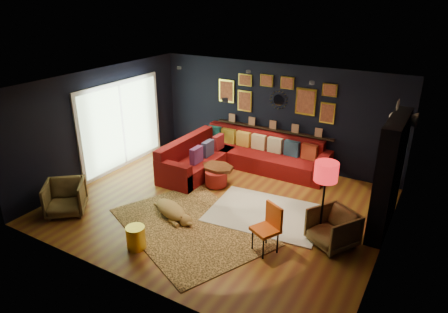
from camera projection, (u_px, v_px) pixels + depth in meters
The scene contains 20 objects.
floor at pixel (219, 206), 8.47m from camera, with size 6.50×6.50×0.00m, color brown.
room_walls at pixel (219, 135), 7.86m from camera, with size 6.50×6.50×6.50m.
sectional at pixel (235, 158), 10.07m from camera, with size 3.41×2.69×0.86m.
ledge at pixel (273, 129), 10.25m from camera, with size 3.20×0.12×0.04m, color black.
gallery_wall at pixel (275, 95), 9.94m from camera, with size 3.15×0.04×1.02m.
sunburst_mirror at pixel (279, 100), 9.93m from camera, with size 0.47×0.16×0.47m.
fireplace at pixel (388, 179), 7.35m from camera, with size 0.31×1.60×2.20m.
deer_head at pixel (404, 118), 7.33m from camera, with size 0.50×0.28×0.45m.
sliding_door at pixel (122, 125), 10.02m from camera, with size 0.06×2.80×2.20m.
ceiling_spots at pixel (239, 79), 8.12m from camera, with size 3.30×2.50×0.06m.
shag_rug at pixel (266, 214), 8.14m from camera, with size 2.25×1.64×0.03m, color beige.
leopard_rug at pixel (191, 226), 7.72m from camera, with size 3.01×2.15×0.02m, color tan.
coffee_table at pixel (218, 169), 9.35m from camera, with size 0.87×0.69×0.40m.
pouf at pixel (216, 178), 9.26m from camera, with size 0.51×0.51×0.34m, color maroon.
armchair_left at pixel (65, 196), 8.06m from camera, with size 0.74×0.69×0.76m, color #A48141.
armchair_right at pixel (333, 227), 7.05m from camera, with size 0.72×0.67×0.74m, color #A48141.
gold_stool at pixel (136, 238), 7.01m from camera, with size 0.34×0.34×0.42m, color yellow.
orange_chair at pixel (269, 225), 6.84m from camera, with size 0.56×0.56×0.88m.
floor_lamp at pixel (326, 175), 6.92m from camera, with size 0.42×0.42×1.51m.
dog at pixel (171, 207), 7.99m from camera, with size 1.24×0.61×0.39m, color tan, non-canonical shape.
Camera 1 is at (3.83, -6.35, 4.24)m, focal length 32.00 mm.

